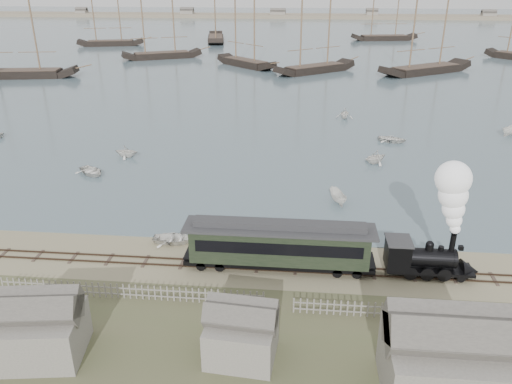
{
  "coord_description": "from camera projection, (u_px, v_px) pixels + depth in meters",
  "views": [
    {
      "loc": [
        5.08,
        -35.44,
        21.08
      ],
      "look_at": [
        1.28,
        4.76,
        3.5
      ],
      "focal_mm": 35.0,
      "sensor_mm": 36.0,
      "label": 1
    }
  ],
  "objects": [
    {
      "name": "harbor_water",
      "position": [
        292.0,
        33.0,
        196.37
      ],
      "size": [
        600.0,
        336.0,
        0.06
      ],
      "primitive_type": "cube",
      "color": "#455A63",
      "rests_on": "ground"
    },
    {
      "name": "far_spit",
      "position": [
        296.0,
        18.0,
        269.4
      ],
      "size": [
        500.0,
        20.0,
        1.8
      ],
      "primitive_type": "cube",
      "color": "gray",
      "rests_on": "ground"
    },
    {
      "name": "schooner_4",
      "position": [
        431.0,
        28.0,
        112.61
      ],
      "size": [
        23.96,
        18.81,
        20.0
      ],
      "primitive_type": null,
      "rotation": [
        0.0,
        0.0,
        0.6
      ],
      "color": "black",
      "rests_on": "harbor_water"
    },
    {
      "name": "schooner_1",
      "position": [
        160.0,
        20.0,
        133.17
      ],
      "size": [
        21.42,
        13.68,
        20.0
      ],
      "primitive_type": null,
      "rotation": [
        0.0,
        0.0,
        0.45
      ],
      "color": "black",
      "rests_on": "harbor_water"
    },
    {
      "name": "picket_fence_east",
      "position": [
        406.0,
        319.0,
        33.28
      ],
      "size": [
        15.0,
        0.1,
        1.2
      ],
      "primitive_type": null,
      "color": "slate",
      "rests_on": "ground"
    },
    {
      "name": "schooner_0",
      "position": [
        14.0,
        31.0,
        107.7
      ],
      "size": [
        24.85,
        9.7,
        20.0
      ],
      "primitive_type": null,
      "rotation": [
        0.0,
        0.0,
        0.17
      ],
      "color": "black",
      "rests_on": "harbor_water"
    },
    {
      "name": "picket_fence_west",
      "position": [
        131.0,
        299.0,
        35.38
      ],
      "size": [
        19.0,
        0.1,
        1.2
      ],
      "primitive_type": null,
      "color": "slate",
      "rests_on": "ground"
    },
    {
      "name": "rowboat_5",
      "position": [
        511.0,
        130.0,
        71.13
      ],
      "size": [
        3.36,
        3.69,
        1.41
      ],
      "primitive_type": "imported",
      "rotation": [
        0.0,
        0.0,
        2.26
      ],
      "color": "white",
      "rests_on": "harbor_water"
    },
    {
      "name": "schooner_8",
      "position": [
        387.0,
        10.0,
        171.54
      ],
      "size": [
        23.24,
        9.14,
        20.0
      ],
      "primitive_type": null,
      "rotation": [
        0.0,
        0.0,
        0.18
      ],
      "color": "black",
      "rests_on": "harbor_water"
    },
    {
      "name": "passenger_coach",
      "position": [
        279.0,
        243.0,
        38.17
      ],
      "size": [
        14.57,
        2.81,
        3.54
      ],
      "color": "black",
      "rests_on": "ground"
    },
    {
      "name": "rail_track",
      "position": [
        232.0,
        265.0,
        39.37
      ],
      "size": [
        120.0,
        1.8,
        0.16
      ],
      "color": "#3C2B20",
      "rests_on": "ground"
    },
    {
      "name": "locomotive",
      "position": [
        445.0,
        229.0,
        36.39
      ],
      "size": [
        7.07,
        2.64,
        8.82
      ],
      "color": "black",
      "rests_on": "ground"
    },
    {
      "name": "rowboat_7",
      "position": [
        345.0,
        113.0,
        79.5
      ],
      "size": [
        3.55,
        3.21,
        1.64
      ],
      "primitive_type": "imported",
      "rotation": [
        0.0,
        0.0,
        6.1
      ],
      "color": "white",
      "rests_on": "harbor_water"
    },
    {
      "name": "shed_mid",
      "position": [
        242.0,
        356.0,
        30.08
      ],
      "size": [
        4.0,
        3.5,
        3.6
      ],
      "primitive_type": null,
      "color": "slate",
      "rests_on": "ground"
    },
    {
      "name": "rowboat_2",
      "position": [
        338.0,
        197.0,
        49.97
      ],
      "size": [
        3.36,
        2.12,
        1.21
      ],
      "primitive_type": "imported",
      "rotation": [
        0.0,
        0.0,
        3.46
      ],
      "color": "white",
      "rests_on": "harbor_water"
    },
    {
      "name": "beached_dinghy",
      "position": [
        174.0,
        239.0,
        42.71
      ],
      "size": [
        2.76,
        3.73,
        0.75
      ],
      "primitive_type": "imported",
      "rotation": [
        0.0,
        0.0,
        1.62
      ],
      "color": "white",
      "rests_on": "ground"
    },
    {
      "name": "schooner_3",
      "position": [
        317.0,
        28.0,
        113.44
      ],
      "size": [
        19.76,
        17.25,
        20.0
      ],
      "primitive_type": null,
      "rotation": [
        0.0,
        0.0,
        0.68
      ],
      "color": "black",
      "rests_on": "harbor_water"
    },
    {
      "name": "schooner_6",
      "position": [
        107.0,
        13.0,
        157.85
      ],
      "size": [
        21.2,
        9.7,
        20.0
      ],
      "primitive_type": null,
      "rotation": [
        0.0,
        0.0,
        0.25
      ],
      "color": "black",
      "rests_on": "harbor_water"
    },
    {
      "name": "rowboat_4",
      "position": [
        375.0,
        157.0,
        60.39
      ],
      "size": [
        4.07,
        4.16,
        1.67
      ],
      "primitive_type": "imported",
      "rotation": [
        0.0,
        0.0,
        5.34
      ],
      "color": "white",
      "rests_on": "harbor_water"
    },
    {
      "name": "shed_left",
      "position": [
        43.0,
        354.0,
        30.21
      ],
      "size": [
        5.0,
        4.0,
        4.1
      ],
      "primitive_type": null,
      "color": "slate",
      "rests_on": "ground"
    },
    {
      "name": "schooner_7",
      "position": [
        215.0,
        11.0,
        168.7
      ],
      "size": [
        9.73,
        25.38,
        20.0
      ],
      "primitive_type": null,
      "rotation": [
        0.0,
        0.0,
        1.74
      ],
      "color": "black",
      "rests_on": "harbor_water"
    },
    {
      "name": "rowboat_1",
      "position": [
        126.0,
        151.0,
        62.46
      ],
      "size": [
        2.76,
        3.13,
        1.55
      ],
      "primitive_type": "imported",
      "rotation": [
        0.0,
        0.0,
        1.49
      ],
      "color": "white",
      "rests_on": "harbor_water"
    },
    {
      "name": "schooner_2",
      "position": [
        246.0,
        25.0,
        121.08
      ],
      "size": [
        16.79,
        16.63,
        20.0
      ],
      "primitive_type": null,
      "rotation": [
        0.0,
        0.0,
        -0.78
      ],
      "color": "black",
      "rests_on": "harbor_water"
    },
    {
      "name": "rowboat_3",
      "position": [
        392.0,
        139.0,
        68.33
      ],
      "size": [
        3.75,
        4.48,
        0.8
      ],
      "primitive_type": "imported",
      "rotation": [
        0.0,
        0.0,
        1.28
      ],
      "color": "white",
      "rests_on": "harbor_water"
    },
    {
      "name": "rowboat_0",
      "position": [
        91.0,
        171.0,
        57.16
      ],
      "size": [
        4.52,
        4.72,
        0.8
      ],
      "primitive_type": "imported",
      "rotation": [
        0.0,
        0.0,
        0.91
      ],
      "color": "white",
      "rests_on": "harbor_water"
    },
    {
      "name": "ground",
      "position": [
        235.0,
        253.0,
        41.21
      ],
      "size": [
        600.0,
        600.0,
        0.0
      ],
      "primitive_type": "plane",
      "color": "tan",
      "rests_on": "ground"
    }
  ]
}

